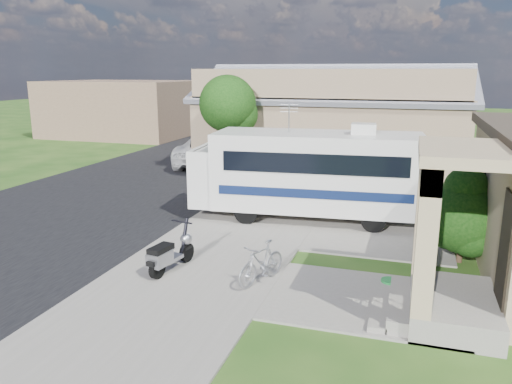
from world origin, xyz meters
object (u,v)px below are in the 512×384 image
(pickup_truck, at_px, (210,149))
(garden_hose, at_px, (390,285))
(van, at_px, (254,130))
(motorhome, at_px, (308,171))
(bicycle, at_px, (261,265))
(scooter, at_px, (169,254))
(shrub, at_px, (466,214))

(pickup_truck, bearing_deg, garden_hose, 117.41)
(van, bearing_deg, motorhome, -62.90)
(motorhome, xyz_separation_m, bicycle, (0.06, -5.37, -1.12))
(pickup_truck, height_order, van, van)
(motorhome, bearing_deg, garden_hose, -63.92)
(bicycle, bearing_deg, pickup_truck, 138.79)
(van, bearing_deg, bicycle, -68.27)
(scooter, xyz_separation_m, garden_hose, (5.06, 0.72, -0.41))
(bicycle, xyz_separation_m, garden_hose, (2.79, 0.66, -0.38))
(bicycle, bearing_deg, scooter, -156.67)
(motorhome, height_order, van, motorhome)
(scooter, xyz_separation_m, pickup_truck, (-4.61, 13.58, 0.30))
(shrub, xyz_separation_m, pickup_truck, (-11.33, 10.65, -0.46))
(motorhome, distance_m, van, 17.25)
(scooter, height_order, van, van)
(bicycle, bearing_deg, motorhome, 112.48)
(scooter, distance_m, garden_hose, 5.13)
(bicycle, bearing_deg, garden_hose, 35.06)
(bicycle, height_order, garden_hose, bicycle)
(motorhome, xyz_separation_m, van, (-6.88, 15.80, -0.69))
(van, xyz_separation_m, garden_hose, (9.73, -20.51, -0.81))
(shrub, distance_m, scooter, 7.37)
(pickup_truck, bearing_deg, motorhome, 120.37)
(shrub, bearing_deg, motorhome, 151.07)
(motorhome, bearing_deg, bicycle, -94.46)
(garden_hose, bearing_deg, shrub, 53.23)
(shrub, height_order, bicycle, shrub)
(pickup_truck, bearing_deg, scooter, 99.24)
(motorhome, relative_size, shrub, 3.01)
(bicycle, bearing_deg, shrub, 54.70)
(van, bearing_deg, shrub, -54.53)
(bicycle, relative_size, van, 0.25)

